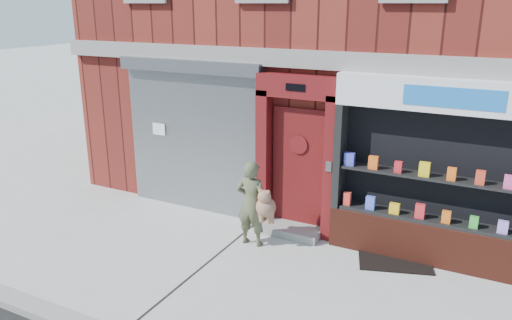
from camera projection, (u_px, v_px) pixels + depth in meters
The scene contains 7 objects.
ground at pixel (293, 289), 7.39m from camera, with size 80.00×80.00×0.00m, color #9E9E99.
building at pixel (401, 6), 11.28m from camera, with size 12.00×8.16×8.00m.
shutter_bay at pixel (193, 127), 9.82m from camera, with size 3.10×0.30×3.04m.
red_door_bay at pixel (297, 156), 8.86m from camera, with size 1.52×0.58×2.90m.
pharmacy_bay at pixel (444, 183), 7.76m from camera, with size 3.50×0.41×3.00m.
woman at pixel (254, 204), 8.54m from camera, with size 0.75×0.40×1.52m.
doormat at pixel (394, 260), 8.20m from camera, with size 1.15×0.80×0.03m, color black.
Camera 1 is at (2.46, -6.01, 4.04)m, focal length 35.00 mm.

